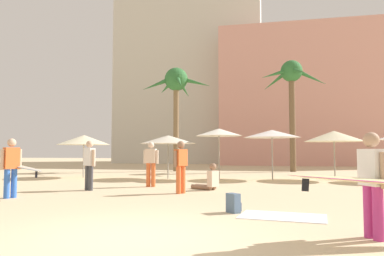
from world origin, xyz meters
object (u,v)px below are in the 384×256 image
(person_mid_left, at_px, (89,163))
(beach_towel, at_px, (283,216))
(palm_tree_far_left, at_px, (176,87))
(person_near_right, at_px, (209,181))
(backpack, at_px, (234,203))
(cafe_umbrella_3, at_px, (219,132))
(palm_tree_left, at_px, (291,82))
(cafe_umbrella_1, at_px, (334,136))
(person_far_right, at_px, (14,166))
(person_mid_center, at_px, (375,181))
(cafe_umbrella_0, at_px, (84,140))
(cafe_umbrella_8, at_px, (272,134))
(person_mid_right, at_px, (181,165))
(person_far_left, at_px, (151,162))
(cafe_umbrella_2, at_px, (168,140))

(person_mid_left, bearing_deg, beach_towel, -91.97)
(palm_tree_far_left, bearing_deg, person_near_right, -70.05)
(backpack, distance_m, person_mid_left, 6.37)
(cafe_umbrella_3, xyz_separation_m, person_near_right, (0.23, -4.48, -1.92))
(palm_tree_left, bearing_deg, cafe_umbrella_1, -78.21)
(person_far_right, height_order, person_mid_left, person_far_right)
(person_mid_center, bearing_deg, cafe_umbrella_0, 109.87)
(cafe_umbrella_8, height_order, person_mid_right, cafe_umbrella_8)
(cafe_umbrella_3, relative_size, person_mid_center, 0.88)
(cafe_umbrella_3, height_order, beach_towel, cafe_umbrella_3)
(palm_tree_far_left, bearing_deg, person_far_left, -80.76)
(person_mid_center, bearing_deg, palm_tree_far_left, 88.78)
(person_near_right, height_order, person_mid_right, person_mid_right)
(cafe_umbrella_0, relative_size, backpack, 6.37)
(cafe_umbrella_0, bearing_deg, palm_tree_left, 35.34)
(backpack, xyz_separation_m, person_mid_center, (2.32, -2.08, 0.69))
(cafe_umbrella_0, distance_m, cafe_umbrella_3, 6.97)
(cafe_umbrella_8, distance_m, person_mid_center, 11.88)
(palm_tree_left, distance_m, cafe_umbrella_1, 7.98)
(palm_tree_left, distance_m, cafe_umbrella_8, 8.02)
(cafe_umbrella_8, bearing_deg, person_mid_right, -114.52)
(palm_tree_left, relative_size, cafe_umbrella_1, 2.74)
(cafe_umbrella_1, distance_m, cafe_umbrella_8, 2.83)
(palm_tree_far_left, height_order, person_mid_center, palm_tree_far_left)
(palm_tree_far_left, relative_size, person_mid_left, 4.12)
(backpack, distance_m, person_near_right, 4.70)
(person_mid_center, distance_m, person_mid_left, 9.42)
(palm_tree_left, xyz_separation_m, person_mid_left, (-7.62, -13.13, -4.98))
(palm_tree_far_left, xyz_separation_m, person_near_right, (4.03, -11.11, -5.41))
(cafe_umbrella_1, bearing_deg, cafe_umbrella_2, -174.18)
(palm_tree_far_left, height_order, palm_tree_left, palm_tree_left)
(cafe_umbrella_2, relative_size, beach_towel, 1.58)
(cafe_umbrella_1, xyz_separation_m, backpack, (-3.77, -9.78, -1.84))
(cafe_umbrella_2, bearing_deg, person_mid_left, -103.02)
(person_far_left, bearing_deg, person_mid_left, 136.65)
(person_far_left, xyz_separation_m, person_mid_right, (1.63, -1.89, -0.02))
(cafe_umbrella_3, height_order, person_mid_left, cafe_umbrella_3)
(beach_towel, bearing_deg, person_mid_center, -54.41)
(cafe_umbrella_2, height_order, beach_towel, cafe_umbrella_2)
(cafe_umbrella_0, bearing_deg, cafe_umbrella_2, 0.58)
(backpack, relative_size, person_mid_center, 0.15)
(palm_tree_far_left, relative_size, cafe_umbrella_2, 2.60)
(person_far_right, bearing_deg, palm_tree_far_left, -67.19)
(person_mid_center, bearing_deg, cafe_umbrella_8, 72.13)
(person_mid_center, bearing_deg, person_far_right, 134.76)
(cafe_umbrella_8, relative_size, person_far_right, 1.07)
(cafe_umbrella_2, height_order, backpack, cafe_umbrella_2)
(beach_towel, distance_m, person_mid_center, 2.39)
(cafe_umbrella_2, height_order, cafe_umbrella_3, cafe_umbrella_3)
(palm_tree_far_left, height_order, beach_towel, palm_tree_far_left)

